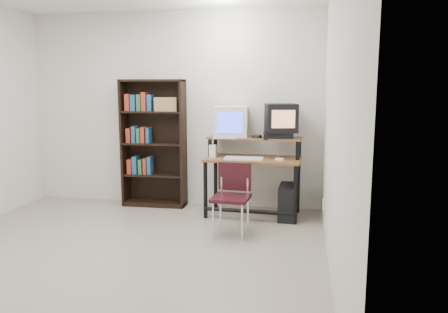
% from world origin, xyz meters
% --- Properties ---
extents(floor, '(4.00, 4.00, 0.01)m').
position_xyz_m(floor, '(0.00, 0.00, -0.01)').
color(floor, '#A19685').
rests_on(floor, ground).
extents(back_wall, '(4.00, 0.01, 2.60)m').
position_xyz_m(back_wall, '(0.00, 2.00, 1.30)').
color(back_wall, silver).
rests_on(back_wall, floor).
extents(right_wall, '(0.01, 4.00, 2.60)m').
position_xyz_m(right_wall, '(2.00, 0.00, 1.30)').
color(right_wall, silver).
rests_on(right_wall, floor).
extents(computer_desk, '(1.20, 0.64, 0.98)m').
position_xyz_m(computer_desk, '(1.14, 1.62, 0.68)').
color(computer_desk, brown).
rests_on(computer_desk, floor).
extents(crt_monitor, '(0.45, 0.46, 0.40)m').
position_xyz_m(crt_monitor, '(0.83, 1.75, 1.17)').
color(crt_monitor, silver).
rests_on(crt_monitor, computer_desk).
extents(vcr, '(0.39, 0.30, 0.08)m').
position_xyz_m(vcr, '(1.44, 1.67, 1.01)').
color(vcr, black).
rests_on(vcr, computer_desk).
extents(crt_tv, '(0.44, 0.43, 0.35)m').
position_xyz_m(crt_tv, '(1.47, 1.71, 1.23)').
color(crt_tv, black).
rests_on(crt_tv, vcr).
extents(cd_spindle, '(0.13, 0.13, 0.05)m').
position_xyz_m(cd_spindle, '(1.18, 1.64, 0.99)').
color(cd_spindle, '#26262B').
rests_on(cd_spindle, computer_desk).
extents(keyboard, '(0.47, 0.22, 0.03)m').
position_xyz_m(keyboard, '(1.04, 1.49, 0.74)').
color(keyboard, silver).
rests_on(keyboard, computer_desk).
extents(mousepad, '(0.23, 0.19, 0.01)m').
position_xyz_m(mousepad, '(1.46, 1.50, 0.72)').
color(mousepad, black).
rests_on(mousepad, computer_desk).
extents(mouse, '(0.11, 0.08, 0.03)m').
position_xyz_m(mouse, '(1.47, 1.48, 0.74)').
color(mouse, white).
rests_on(mouse, mousepad).
extents(desk_speaker, '(0.08, 0.08, 0.17)m').
position_xyz_m(desk_speaker, '(0.63, 1.57, 0.80)').
color(desk_speaker, silver).
rests_on(desk_speaker, computer_desk).
extents(pc_tower, '(0.22, 0.46, 0.42)m').
position_xyz_m(pc_tower, '(1.58, 1.53, 0.21)').
color(pc_tower, black).
rests_on(pc_tower, floor).
extents(school_chair, '(0.42, 0.42, 0.78)m').
position_xyz_m(school_chair, '(1.00, 0.86, 0.48)').
color(school_chair, black).
rests_on(school_chair, floor).
extents(bookshelf, '(0.86, 0.30, 1.70)m').
position_xyz_m(bookshelf, '(-0.24, 1.85, 0.88)').
color(bookshelf, black).
rests_on(bookshelf, floor).
extents(wall_outlet, '(0.02, 0.08, 0.12)m').
position_xyz_m(wall_outlet, '(1.99, 1.15, 0.30)').
color(wall_outlet, beige).
rests_on(wall_outlet, right_wall).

